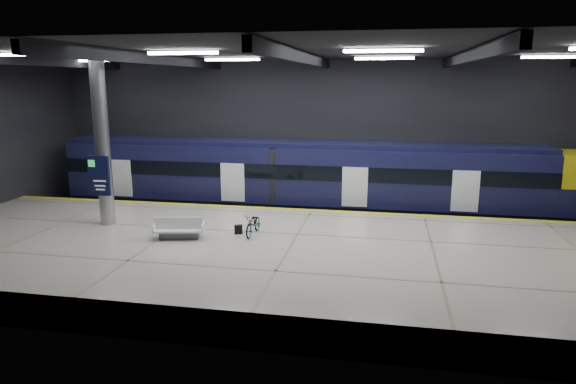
# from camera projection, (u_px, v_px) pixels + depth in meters

# --- Properties ---
(ground) EXTENTS (30.00, 30.00, 0.00)m
(ground) POSITION_uv_depth(u_px,v_px,m) (302.00, 253.00, 21.06)
(ground) COLOR black
(ground) RESTS_ON ground
(room_shell) EXTENTS (30.10, 16.10, 8.05)m
(room_shell) POSITION_uv_depth(u_px,v_px,m) (303.00, 112.00, 19.84)
(room_shell) COLOR black
(room_shell) RESTS_ON ground
(platform) EXTENTS (30.00, 11.00, 1.10)m
(platform) POSITION_uv_depth(u_px,v_px,m) (291.00, 261.00, 18.54)
(platform) COLOR beige
(platform) RESTS_ON ground
(safety_strip) EXTENTS (30.00, 0.40, 0.01)m
(safety_strip) POSITION_uv_depth(u_px,v_px,m) (312.00, 210.00, 23.46)
(safety_strip) COLOR gold
(safety_strip) RESTS_ON platform
(rails) EXTENTS (30.00, 1.52, 0.16)m
(rails) POSITION_uv_depth(u_px,v_px,m) (319.00, 217.00, 26.32)
(rails) COLOR gray
(rails) RESTS_ON ground
(train) EXTENTS (29.40, 2.84, 3.79)m
(train) POSITION_uv_depth(u_px,v_px,m) (332.00, 179.00, 25.77)
(train) COLOR black
(train) RESTS_ON ground
(bench) EXTENTS (1.98, 1.15, 0.82)m
(bench) POSITION_uv_depth(u_px,v_px,m) (179.00, 231.00, 19.26)
(bench) COLOR #595B60
(bench) RESTS_ON platform
(bicycle) EXTENTS (0.64, 1.66, 0.86)m
(bicycle) POSITION_uv_depth(u_px,v_px,m) (253.00, 224.00, 19.72)
(bicycle) COLOR #99999E
(bicycle) RESTS_ON platform
(pannier_bag) EXTENTS (0.35, 0.29, 0.35)m
(pannier_bag) POSITION_uv_depth(u_px,v_px,m) (238.00, 229.00, 19.88)
(pannier_bag) COLOR black
(pannier_bag) RESTS_ON platform
(info_column) EXTENTS (0.90, 0.78, 6.90)m
(info_column) POSITION_uv_depth(u_px,v_px,m) (102.00, 143.00, 20.59)
(info_column) COLOR #9EA0A5
(info_column) RESTS_ON platform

